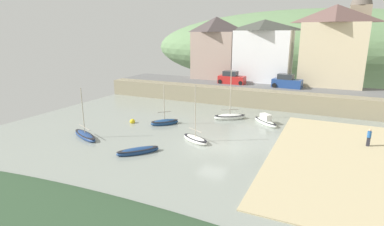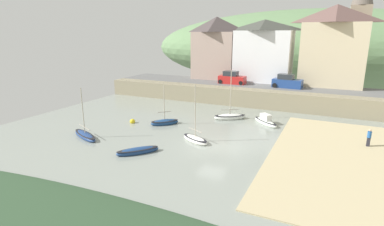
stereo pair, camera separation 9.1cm
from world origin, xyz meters
name	(u,v)px [view 1 (the left image)]	position (x,y,z in m)	size (l,w,h in m)	color
ground	(177,199)	(1.40, -9.56, 0.16)	(48.00, 41.00, 0.61)	gray
quay_seawall	(259,97)	(0.00, 17.50, 1.36)	(48.00, 9.40, 2.40)	gray
hillside_backdrop	(312,49)	(3.73, 55.20, 6.36)	(80.00, 44.00, 18.17)	#5F8154
waterfront_building_left	(216,48)	(-9.43, 25.20, 7.61)	(7.50, 5.60, 10.24)	tan
waterfront_building_centre	(263,51)	(-1.39, 25.20, 7.29)	(8.96, 5.56, 9.66)	white
waterfront_building_right	(333,46)	(8.63, 25.20, 8.25)	(8.93, 6.05, 11.53)	beige
church_with_spire	(359,23)	(11.77, 29.20, 11.38)	(3.00, 3.00, 17.42)	gray
sailboat_white_hull	(165,122)	(-7.52, 4.23, 0.26)	(3.11, 3.16, 4.66)	navy
dinghy_open_wooden	(138,151)	(-5.27, -4.17, 0.21)	(3.19, 3.48, 0.67)	navy
sailboat_far_left	(230,117)	(-1.55, 9.52, 0.28)	(3.93, 3.26, 6.02)	white
sailboat_nearest_shore	(85,135)	(-12.36, -3.02, 0.23)	(4.38, 2.71, 5.14)	navy
motorboat_with_cabin	(265,121)	(2.77, 9.26, 0.32)	(3.56, 3.38, 1.32)	white
rowboat_small_beached	(195,139)	(-2.02, 0.59, 0.25)	(3.42, 2.47, 5.60)	white
parked_car_near_slipway	(232,78)	(-5.07, 20.70, 3.20)	(4.14, 1.82, 1.95)	red
parked_car_by_wall	(287,82)	(3.21, 20.70, 3.20)	(4.25, 2.10, 1.95)	navy
person_on_slipway	(369,137)	(12.72, 5.93, 0.98)	(0.34, 0.34, 1.62)	#282833
mooring_buoy	(132,121)	(-11.14, 3.11, 0.18)	(0.61, 0.61, 0.61)	yellow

